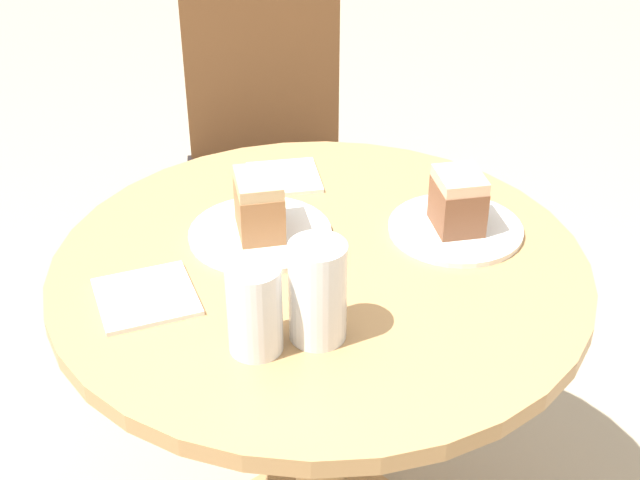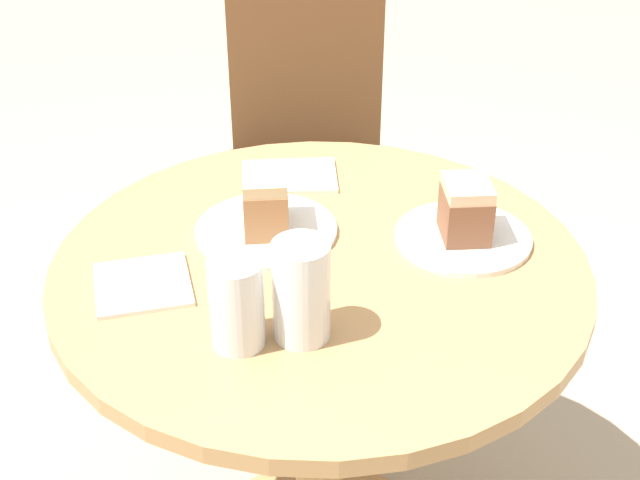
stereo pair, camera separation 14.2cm
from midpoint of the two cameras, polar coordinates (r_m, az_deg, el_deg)
name	(u,v)px [view 2 (the right image)]	position (r m, az deg, el deg)	size (l,w,h in m)	color
table	(320,353)	(1.56, 2.63, -7.35)	(0.88, 0.88, 0.74)	tan
chair	(305,166)	(2.26, 0.87, 4.70)	(0.44, 0.45, 0.94)	brown
plate_near	(266,230)	(1.51, -0.78, 0.56)	(0.24, 0.24, 0.01)	silver
plate_far	(463,237)	(1.53, 11.79, 0.08)	(0.23, 0.23, 0.01)	silver
cake_slice_near	(265,201)	(1.49, -0.80, 2.42)	(0.08, 0.11, 0.10)	#9E6B42
cake_slice_far	(466,209)	(1.50, 12.02, 1.85)	(0.08, 0.09, 0.10)	brown
glass_lemonade	(237,307)	(1.24, -2.06, -4.41)	(0.08, 0.08, 0.14)	beige
glass_water	(301,296)	(1.25, 2.07, -3.73)	(0.08, 0.08, 0.15)	silver
napkin_stack	(143,285)	(1.40, -8.44, -2.94)	(0.17, 0.17, 0.01)	silver
fork	(267,189)	(1.64, -0.95, 3.24)	(0.10, 0.18, 0.00)	silver
napkin_side	(302,176)	(1.68, 1.24, 4.06)	(0.13, 0.13, 0.01)	silver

